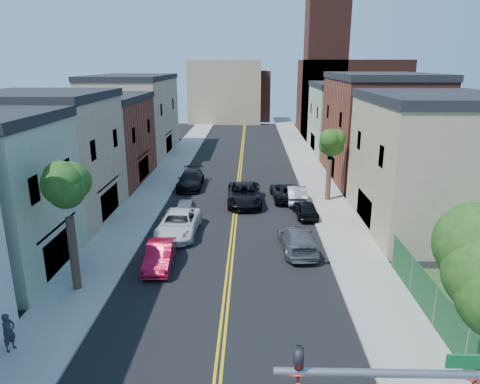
# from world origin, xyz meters

# --- Properties ---
(sidewalk_left) EXTENTS (3.20, 100.00, 0.15)m
(sidewalk_left) POSITION_xyz_m (-7.90, 40.00, 0.07)
(sidewalk_left) COLOR gray
(sidewalk_left) RESTS_ON ground
(sidewalk_right) EXTENTS (3.20, 100.00, 0.15)m
(sidewalk_right) POSITION_xyz_m (7.90, 40.00, 0.07)
(sidewalk_right) COLOR gray
(sidewalk_right) RESTS_ON ground
(curb_left) EXTENTS (0.30, 100.00, 0.15)m
(curb_left) POSITION_xyz_m (-6.15, 40.00, 0.07)
(curb_left) COLOR gray
(curb_left) RESTS_ON ground
(curb_right) EXTENTS (0.30, 100.00, 0.15)m
(curb_right) POSITION_xyz_m (6.15, 40.00, 0.07)
(curb_right) COLOR gray
(curb_right) RESTS_ON ground
(bldg_left_tan_near) EXTENTS (9.00, 10.00, 9.00)m
(bldg_left_tan_near) POSITION_xyz_m (-14.00, 25.00, 4.50)
(bldg_left_tan_near) COLOR #998466
(bldg_left_tan_near) RESTS_ON ground
(bldg_left_brick) EXTENTS (9.00, 12.00, 8.00)m
(bldg_left_brick) POSITION_xyz_m (-14.00, 36.00, 4.00)
(bldg_left_brick) COLOR brown
(bldg_left_brick) RESTS_ON ground
(bldg_left_tan_far) EXTENTS (9.00, 16.00, 9.50)m
(bldg_left_tan_far) POSITION_xyz_m (-14.00, 50.00, 4.75)
(bldg_left_tan_far) COLOR #998466
(bldg_left_tan_far) RESTS_ON ground
(bldg_right_tan) EXTENTS (9.00, 12.00, 9.00)m
(bldg_right_tan) POSITION_xyz_m (14.00, 24.00, 4.50)
(bldg_right_tan) COLOR #998466
(bldg_right_tan) RESTS_ON ground
(bldg_right_brick) EXTENTS (9.00, 14.00, 10.00)m
(bldg_right_brick) POSITION_xyz_m (14.00, 38.00, 5.00)
(bldg_right_brick) COLOR brown
(bldg_right_brick) RESTS_ON ground
(bldg_right_palegrn) EXTENTS (9.00, 12.00, 8.50)m
(bldg_right_palegrn) POSITION_xyz_m (14.00, 52.00, 4.25)
(bldg_right_palegrn) COLOR gray
(bldg_right_palegrn) RESTS_ON ground
(church) EXTENTS (16.20, 14.20, 22.60)m
(church) POSITION_xyz_m (16.33, 67.07, 7.24)
(church) COLOR #4C2319
(church) RESTS_ON ground
(backdrop_left) EXTENTS (14.00, 8.00, 12.00)m
(backdrop_left) POSITION_xyz_m (-4.00, 82.00, 6.00)
(backdrop_left) COLOR #998466
(backdrop_left) RESTS_ON ground
(backdrop_center) EXTENTS (10.00, 8.00, 10.00)m
(backdrop_center) POSITION_xyz_m (0.00, 86.00, 5.00)
(backdrop_center) COLOR brown
(backdrop_center) RESTS_ON ground
(fence_right) EXTENTS (0.04, 15.00, 1.90)m
(fence_right) POSITION_xyz_m (9.50, 9.50, 1.10)
(fence_right) COLOR #143F1E
(fence_right) RESTS_ON sidewalk_right
(tree_left_mid) EXTENTS (5.20, 5.20, 9.29)m
(tree_left_mid) POSITION_xyz_m (-7.88, 14.01, 6.58)
(tree_left_mid) COLOR #3D2A1E
(tree_left_mid) RESTS_ON sidewalk_left
(tree_right_far) EXTENTS (4.40, 4.40, 8.03)m
(tree_right_far) POSITION_xyz_m (7.92, 30.01, 5.76)
(tree_right_far) COLOR #3D2A1E
(tree_right_far) RESTS_ON sidewalk_right
(red_sedan) EXTENTS (1.71, 4.35, 1.41)m
(red_sedan) POSITION_xyz_m (-4.10, 16.92, 0.70)
(red_sedan) COLOR #B30B29
(red_sedan) RESTS_ON ground
(white_pickup) EXTENTS (2.78, 5.76, 1.58)m
(white_pickup) POSITION_xyz_m (-3.80, 21.98, 0.79)
(white_pickup) COLOR silver
(white_pickup) RESTS_ON ground
(grey_car_left) EXTENTS (1.85, 4.14, 1.38)m
(grey_car_left) POSITION_xyz_m (-3.80, 25.02, 0.69)
(grey_car_left) COLOR #5C5E64
(grey_car_left) RESTS_ON ground
(black_car_left) EXTENTS (2.26, 5.54, 1.61)m
(black_car_left) POSITION_xyz_m (-4.55, 33.92, 0.80)
(black_car_left) COLOR black
(black_car_left) RESTS_ON ground
(grey_car_right) EXTENTS (2.46, 5.32, 1.51)m
(grey_car_right) POSITION_xyz_m (4.23, 19.41, 0.75)
(grey_car_right) COLOR #515358
(grey_car_right) RESTS_ON ground
(black_car_right) EXTENTS (1.85, 4.01, 1.33)m
(black_car_right) POSITION_xyz_m (5.50, 25.85, 0.67)
(black_car_right) COLOR black
(black_car_right) RESTS_ON ground
(silver_car_right) EXTENTS (1.61, 4.47, 1.46)m
(silver_car_right) POSITION_xyz_m (5.12, 29.62, 0.73)
(silver_car_right) COLOR #96979D
(silver_car_right) RESTS_ON ground
(dark_car_right_far) EXTENTS (2.76, 5.31, 1.43)m
(dark_car_right_far) POSITION_xyz_m (4.30, 30.37, 0.71)
(dark_car_right_far) COLOR black
(dark_car_right_far) RESTS_ON ground
(black_suv_lane) EXTENTS (3.03, 6.20, 1.70)m
(black_suv_lane) POSITION_xyz_m (0.68, 29.04, 0.85)
(black_suv_lane) COLOR black
(black_suv_lane) RESTS_ON ground
(pedestrian_left) EXTENTS (0.57, 0.70, 1.66)m
(pedestrian_left) POSITION_xyz_m (-8.66, 8.79, 0.98)
(pedestrian_left) COLOR #23232A
(pedestrian_left) RESTS_ON sidewalk_left
(pedestrian_right) EXTENTS (0.76, 0.60, 1.56)m
(pedestrian_right) POSITION_xyz_m (9.10, 6.50, 0.93)
(pedestrian_right) COLOR #AB201A
(pedestrian_right) RESTS_ON sidewalk_right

